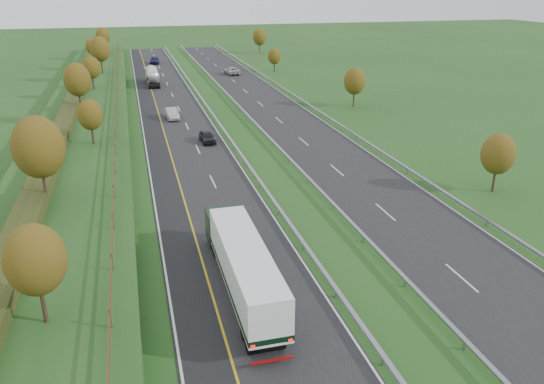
% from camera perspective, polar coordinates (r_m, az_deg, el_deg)
% --- Properties ---
extents(ground, '(400.00, 400.00, 0.00)m').
position_cam_1_polar(ground, '(76.14, -3.71, 6.65)').
color(ground, '#204A1A').
rests_on(ground, ground).
extents(near_carriageway, '(10.50, 200.00, 0.04)m').
position_cam_1_polar(near_carriageway, '(79.87, -10.11, 7.09)').
color(near_carriageway, black).
rests_on(near_carriageway, ground).
extents(far_carriageway, '(10.50, 200.00, 0.04)m').
position_cam_1_polar(far_carriageway, '(82.82, 1.42, 7.93)').
color(far_carriageway, black).
rests_on(far_carriageway, ground).
extents(hard_shoulder, '(3.00, 200.00, 0.04)m').
position_cam_1_polar(hard_shoulder, '(79.67, -12.81, 6.85)').
color(hard_shoulder, black).
rests_on(hard_shoulder, ground).
extents(lane_markings, '(26.75, 200.00, 0.01)m').
position_cam_1_polar(lane_markings, '(80.51, -5.53, 7.46)').
color(lane_markings, silver).
rests_on(lane_markings, near_carriageway).
extents(embankment_left, '(12.00, 200.00, 2.00)m').
position_cam_1_polar(embankment_left, '(79.68, -19.55, 6.87)').
color(embankment_left, '#204A1A').
rests_on(embankment_left, ground).
extents(hedge_left, '(2.20, 180.00, 1.10)m').
position_cam_1_polar(hedge_left, '(79.53, -21.13, 7.79)').
color(hedge_left, '#293415').
rests_on(hedge_left, embankment_left).
extents(fence_left, '(0.12, 189.06, 1.20)m').
position_cam_1_polar(fence_left, '(78.64, -16.44, 8.35)').
color(fence_left, '#422B19').
rests_on(fence_left, embankment_left).
extents(median_barrier_near, '(0.32, 200.00, 0.71)m').
position_cam_1_polar(median_barrier_near, '(80.38, -6.06, 7.83)').
color(median_barrier_near, gray).
rests_on(median_barrier_near, ground).
extents(median_barrier_far, '(0.32, 200.00, 0.71)m').
position_cam_1_polar(median_barrier_far, '(81.29, -2.48, 8.09)').
color(median_barrier_far, gray).
rests_on(median_barrier_far, ground).
extents(outer_barrier_far, '(0.32, 200.00, 0.71)m').
position_cam_1_polar(outer_barrier_far, '(84.46, 5.24, 8.54)').
color(outer_barrier_far, gray).
rests_on(outer_barrier_far, ground).
extents(trees_left, '(6.64, 164.30, 7.66)m').
position_cam_1_polar(trees_left, '(75.26, -19.93, 10.22)').
color(trees_left, '#2D2116').
rests_on(trees_left, embankment_left).
extents(trees_far, '(8.45, 118.60, 7.12)m').
position_cam_1_polar(trees_far, '(113.38, 3.81, 13.78)').
color(trees_far, '#2D2116').
rests_on(trees_far, ground).
extents(box_lorry, '(2.58, 16.28, 4.06)m').
position_cam_1_polar(box_lorry, '(35.36, -3.24, -7.63)').
color(box_lorry, black).
rests_on(box_lorry, near_carriageway).
extents(road_tanker, '(2.40, 11.22, 3.46)m').
position_cam_1_polar(road_tanker, '(114.05, -12.75, 12.15)').
color(road_tanker, silver).
rests_on(road_tanker, near_carriageway).
extents(car_dark_near, '(1.94, 4.36, 1.46)m').
position_cam_1_polar(car_dark_near, '(70.31, -6.98, 5.92)').
color(car_dark_near, black).
rests_on(car_dark_near, near_carriageway).
extents(car_silver_mid, '(2.15, 5.05, 1.62)m').
position_cam_1_polar(car_silver_mid, '(83.75, -10.75, 8.30)').
color(car_silver_mid, '#A1A1A6').
rests_on(car_silver_mid, near_carriageway).
extents(car_small_far, '(2.77, 5.80, 1.63)m').
position_cam_1_polar(car_small_far, '(144.40, -12.52, 13.66)').
color(car_small_far, '#13133B').
rests_on(car_small_far, near_carriageway).
extents(car_oncoming, '(3.32, 6.10, 1.62)m').
position_cam_1_polar(car_oncoming, '(124.46, -4.38, 12.89)').
color(car_oncoming, '#B2B2B7').
rests_on(car_oncoming, far_carriageway).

